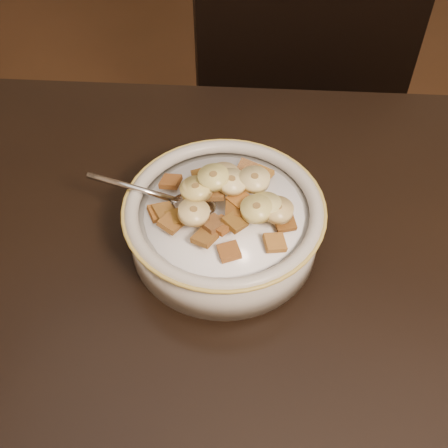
# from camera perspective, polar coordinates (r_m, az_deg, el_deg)

# --- Properties ---
(table) EXTENTS (1.44, 0.97, 0.04)m
(table) POSITION_cam_1_polar(r_m,az_deg,el_deg) (0.56, 18.20, -17.50)
(table) COLOR black
(table) RESTS_ON floor
(chair) EXTENTS (0.54, 0.54, 0.99)m
(chair) POSITION_cam_1_polar(r_m,az_deg,el_deg) (1.06, 7.71, 5.24)
(chair) COLOR black
(chair) RESTS_ON floor
(cereal_bowl) EXTENTS (0.20, 0.20, 0.05)m
(cereal_bowl) POSITION_cam_1_polar(r_m,az_deg,el_deg) (0.59, 0.00, -0.38)
(cereal_bowl) COLOR #BAB7A6
(cereal_bowl) RESTS_ON table
(milk) EXTENTS (0.17, 0.17, 0.00)m
(milk) POSITION_cam_1_polar(r_m,az_deg,el_deg) (0.58, -0.00, 1.15)
(milk) COLOR white
(milk) RESTS_ON cereal_bowl
(spoon) EXTENTS (0.05, 0.04, 0.01)m
(spoon) POSITION_cam_1_polar(r_m,az_deg,el_deg) (0.58, -3.09, 1.95)
(spoon) COLOR #B4B4B4
(spoon) RESTS_ON cereal_bowl
(cereal_square_0) EXTENTS (0.03, 0.03, 0.01)m
(cereal_square_0) POSITION_cam_1_polar(r_m,az_deg,el_deg) (0.57, -6.08, 1.25)
(cereal_square_0) COLOR brown
(cereal_square_0) RESTS_ON milk
(cereal_square_1) EXTENTS (0.03, 0.03, 0.01)m
(cereal_square_1) POSITION_cam_1_polar(r_m,az_deg,el_deg) (0.54, -1.97, -1.39)
(cereal_square_1) COLOR #986228
(cereal_square_1) RESTS_ON milk
(cereal_square_2) EXTENTS (0.03, 0.03, 0.01)m
(cereal_square_2) POSITION_cam_1_polar(r_m,az_deg,el_deg) (0.60, 3.85, 5.05)
(cereal_square_2) COLOR #9D642A
(cereal_square_2) RESTS_ON milk
(cereal_square_3) EXTENTS (0.03, 0.03, 0.01)m
(cereal_square_3) POSITION_cam_1_polar(r_m,az_deg,el_deg) (0.57, 4.97, 1.52)
(cereal_square_3) COLOR brown
(cereal_square_3) RESTS_ON milk
(cereal_square_4) EXTENTS (0.03, 0.03, 0.01)m
(cereal_square_4) POSITION_cam_1_polar(r_m,az_deg,el_deg) (0.54, 1.14, 0.22)
(cereal_square_4) COLOR brown
(cereal_square_4) RESTS_ON milk
(cereal_square_5) EXTENTS (0.03, 0.03, 0.01)m
(cereal_square_5) POSITION_cam_1_polar(r_m,az_deg,el_deg) (0.56, -4.82, 0.64)
(cereal_square_5) COLOR brown
(cereal_square_5) RESTS_ON milk
(cereal_square_6) EXTENTS (0.03, 0.03, 0.01)m
(cereal_square_6) POSITION_cam_1_polar(r_m,az_deg,el_deg) (0.57, -6.59, 1.18)
(cereal_square_6) COLOR #9D5E20
(cereal_square_6) RESTS_ON milk
(cereal_square_7) EXTENTS (0.02, 0.02, 0.01)m
(cereal_square_7) POSITION_cam_1_polar(r_m,az_deg,el_deg) (0.56, -3.40, 1.30)
(cereal_square_7) COLOR brown
(cereal_square_7) RESTS_ON milk
(cereal_square_8) EXTENTS (0.02, 0.02, 0.01)m
(cereal_square_8) POSITION_cam_1_polar(r_m,az_deg,el_deg) (0.57, -0.89, 3.28)
(cereal_square_8) COLOR olive
(cereal_square_8) RESTS_ON milk
(cereal_square_9) EXTENTS (0.02, 0.02, 0.01)m
(cereal_square_9) POSITION_cam_1_polar(r_m,az_deg,el_deg) (0.55, 1.21, 1.46)
(cereal_square_9) COLOR brown
(cereal_square_9) RESTS_ON milk
(cereal_square_10) EXTENTS (0.03, 0.03, 0.01)m
(cereal_square_10) POSITION_cam_1_polar(r_m,az_deg,el_deg) (0.56, -5.44, 0.07)
(cereal_square_10) COLOR brown
(cereal_square_10) RESTS_ON milk
(cereal_square_11) EXTENTS (0.03, 0.03, 0.01)m
(cereal_square_11) POSITION_cam_1_polar(r_m,az_deg,el_deg) (0.54, 0.52, -2.82)
(cereal_square_11) COLOR #955622
(cereal_square_11) RESTS_ON milk
(cereal_square_12) EXTENTS (0.03, 0.03, 0.01)m
(cereal_square_12) POSITION_cam_1_polar(r_m,az_deg,el_deg) (0.56, 6.18, 0.20)
(cereal_square_12) COLOR brown
(cereal_square_12) RESTS_ON milk
(cereal_square_13) EXTENTS (0.03, 0.03, 0.01)m
(cereal_square_13) POSITION_cam_1_polar(r_m,az_deg,el_deg) (0.54, -0.25, -0.14)
(cereal_square_13) COLOR brown
(cereal_square_13) RESTS_ON milk
(cereal_square_14) EXTENTS (0.03, 0.03, 0.01)m
(cereal_square_14) POSITION_cam_1_polar(r_m,az_deg,el_deg) (0.61, 2.29, 5.61)
(cereal_square_14) COLOR olive
(cereal_square_14) RESTS_ON milk
(cereal_square_15) EXTENTS (0.02, 0.02, 0.01)m
(cereal_square_15) POSITION_cam_1_polar(r_m,az_deg,el_deg) (0.60, -5.45, 4.31)
(cereal_square_15) COLOR brown
(cereal_square_15) RESTS_ON milk
(cereal_square_16) EXTENTS (0.03, 0.03, 0.01)m
(cereal_square_16) POSITION_cam_1_polar(r_m,az_deg,el_deg) (0.54, 5.19, -1.90)
(cereal_square_16) COLOR olive
(cereal_square_16) RESTS_ON milk
(cereal_square_17) EXTENTS (0.02, 0.02, 0.01)m
(cereal_square_17) POSITION_cam_1_polar(r_m,az_deg,el_deg) (0.59, -1.80, 4.71)
(cereal_square_17) COLOR #9C5C1A
(cereal_square_17) RESTS_ON milk
(cereal_square_18) EXTENTS (0.03, 0.03, 0.01)m
(cereal_square_18) POSITION_cam_1_polar(r_m,az_deg,el_deg) (0.56, 1.58, 2.49)
(cereal_square_18) COLOR #985926
(cereal_square_18) RESTS_ON milk
(cereal_square_19) EXTENTS (0.03, 0.03, 0.01)m
(cereal_square_19) POSITION_cam_1_polar(r_m,az_deg,el_deg) (0.54, -1.11, 0.02)
(cereal_square_19) COLOR brown
(cereal_square_19) RESTS_ON milk
(cereal_square_20) EXTENTS (0.03, 0.03, 0.01)m
(cereal_square_20) POSITION_cam_1_polar(r_m,az_deg,el_deg) (0.60, -2.26, 4.94)
(cereal_square_20) COLOR brown
(cereal_square_20) RESTS_ON milk
(banana_slice_0) EXTENTS (0.03, 0.03, 0.02)m
(banana_slice_0) POSITION_cam_1_polar(r_m,az_deg,el_deg) (0.56, -2.70, 3.62)
(banana_slice_0) COLOR #E7C47B
(banana_slice_0) RESTS_ON milk
(banana_slice_1) EXTENTS (0.04, 0.04, 0.01)m
(banana_slice_1) POSITION_cam_1_polar(r_m,az_deg,el_deg) (0.55, 4.23, 1.94)
(banana_slice_1) COLOR #E4D67F
(banana_slice_1) RESTS_ON milk
(banana_slice_2) EXTENTS (0.04, 0.04, 0.01)m
(banana_slice_2) POSITION_cam_1_polar(r_m,az_deg,el_deg) (0.56, -1.08, 4.75)
(banana_slice_2) COLOR #E5D772
(banana_slice_2) RESTS_ON milk
(banana_slice_3) EXTENTS (0.04, 0.03, 0.01)m
(banana_slice_3) POSITION_cam_1_polar(r_m,az_deg,el_deg) (0.54, -3.09, 1.19)
(banana_slice_3) COLOR #D8B968
(banana_slice_3) RESTS_ON milk
(banana_slice_4) EXTENTS (0.04, 0.04, 0.01)m
(banana_slice_4) POSITION_cam_1_polar(r_m,az_deg,el_deg) (0.54, 3.31, 1.53)
(banana_slice_4) COLOR #D3C272
(banana_slice_4) RESTS_ON milk
(banana_slice_5) EXTENTS (0.04, 0.04, 0.01)m
(banana_slice_5) POSITION_cam_1_polar(r_m,az_deg,el_deg) (0.57, 3.12, 4.54)
(banana_slice_5) COLOR beige
(banana_slice_5) RESTS_ON milk
(banana_slice_6) EXTENTS (0.04, 0.04, 0.01)m
(banana_slice_6) POSITION_cam_1_polar(r_m,az_deg,el_deg) (0.57, 0.04, 4.96)
(banana_slice_6) COLOR #CFBB80
(banana_slice_6) RESTS_ON milk
(banana_slice_7) EXTENTS (0.04, 0.04, 0.01)m
(banana_slice_7) POSITION_cam_1_polar(r_m,az_deg,el_deg) (0.56, -2.90, 3.57)
(banana_slice_7) COLOR #DCC96A
(banana_slice_7) RESTS_ON milk
(banana_slice_8) EXTENTS (0.04, 0.04, 0.01)m
(banana_slice_8) POSITION_cam_1_polar(r_m,az_deg,el_deg) (0.55, 5.46, 1.45)
(banana_slice_8) COLOR #D9C277
(banana_slice_8) RESTS_ON milk
(banana_slice_9) EXTENTS (0.04, 0.04, 0.01)m
(banana_slice_9) POSITION_cam_1_polar(r_m,az_deg,el_deg) (0.56, 0.79, 4.32)
(banana_slice_9) COLOR #FAEFA1
(banana_slice_9) RESTS_ON milk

